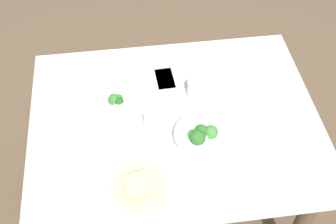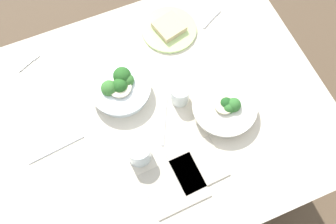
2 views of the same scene
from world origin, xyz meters
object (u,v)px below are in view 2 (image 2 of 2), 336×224
Objects in this scene: water_glass_center at (180,94)px; fork_by_far_bowl at (30,62)px; bread_side_plate at (169,29)px; broccoli_bowl_near at (225,108)px; water_glass_side at (139,152)px; table_knife_right at (164,120)px; table_knife_left at (56,149)px; fork_by_near_bowl at (212,18)px; napkin_folded_upper at (175,185)px; napkin_folded_lower at (198,165)px; broccoli_bowl_far at (120,88)px.

fork_by_far_bowl is at bearing 141.79° from water_glass_center.
bread_side_plate is 0.31m from water_glass_center.
broccoli_bowl_near is 2.64× the size of water_glass_side.
water_glass_side reaches higher than table_knife_right.
table_knife_left and table_knife_right have the same top height.
broccoli_bowl_near reaches higher than fork_by_far_bowl.
fork_by_far_bowl is 0.57m from table_knife_right.
napkin_folded_upper reaches higher than fork_by_near_bowl.
table_knife_left is at bearing 150.45° from napkin_folded_lower.
table_knife_left is (-0.47, -0.01, -0.04)m from water_glass_center.
broccoli_bowl_far is 1.01× the size of bread_side_plate.
water_glass_side is 0.93× the size of fork_by_far_bowl.
bread_side_plate is at bearing -32.89° from fork_by_far_bowl.
broccoli_bowl_far is 0.40m from napkin_folded_upper.
broccoli_bowl_near reaches higher than table_knife_right.
napkin_folded_upper is (-0.41, -0.57, 0.00)m from fork_by_near_bowl.
napkin_folded_lower is (0.42, -0.62, 0.00)m from fork_by_far_bowl.
bread_side_plate is 2.15× the size of fork_by_near_bowl.
fork_by_near_bowl is at bearing 46.53° from water_glass_center.
broccoli_bowl_far is at bearing 111.58° from napkin_folded_lower.
napkin_folded_upper is (-0.23, -0.58, -0.01)m from bread_side_plate.
bread_side_plate is 1.14× the size of table_knife_right.
broccoli_bowl_far is at bearing 145.33° from broccoli_bowl_near.
napkin_folded_lower is (0.43, -0.24, 0.00)m from table_knife_left.
water_glass_center is at bearing -162.61° from fork_by_near_bowl.
napkin_folded_upper is (0.33, -0.28, 0.00)m from table_knife_left.
water_glass_center is at bearing -63.69° from fork_by_far_bowl.
broccoli_bowl_far is 1.15× the size of table_knife_right.
water_glass_side is at bearing -95.84° from broccoli_bowl_far.
broccoli_bowl_near reaches higher than fork_by_near_bowl.
table_knife_left is at bearing 170.80° from broccoli_bowl_near.
table_knife_left is 0.43m from napkin_folded_upper.
broccoli_bowl_far is 0.96× the size of broccoli_bowl_near.
broccoli_bowl_near is 1.37× the size of napkin_folded_lower.
water_glass_side reaches higher than fork_by_far_bowl.
napkin_folded_upper is (-0.15, -0.29, -0.04)m from water_glass_center.
napkin_folded_upper is at bearing 12.15° from table_knife_right.
water_glass_center is 0.11m from table_knife_right.
water_glass_center reaches higher than napkin_folded_lower.
napkin_folded_lower is (-0.17, -0.15, -0.03)m from broccoli_bowl_near.
fork_by_far_bowl is at bearing 172.58° from bread_side_plate.
water_glass_center reaches higher than bread_side_plate.
bread_side_plate reaches higher than fork_by_far_bowl.
bread_side_plate reaches higher than fork_by_near_bowl.
table_knife_right is (0.13, 0.09, -0.04)m from water_glass_side.
broccoli_bowl_far is 2.88× the size of water_glass_center.
napkin_folded_upper is at bearing -154.99° from fork_by_near_bowl.
table_knife_right is at bearing -165.35° from fork_by_near_bowl.
table_knife_left is (-0.28, -0.12, -0.03)m from broccoli_bowl_far.
napkin_folded_lower reaches higher than table_knife_right.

